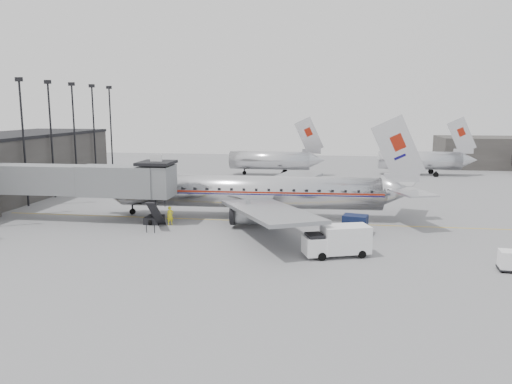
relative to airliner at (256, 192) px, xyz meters
The scene contains 10 objects.
ground 8.30m from the airliner, 95.16° to the right, with size 160.00×160.00×0.00m, color slate.
apron_line 4.04m from the airliner, 37.80° to the right, with size 0.15×60.00×0.01m, color gold.
jet_bridge 17.90m from the airliner, 166.67° to the right, with size 21.00×6.20×7.10m.
floodlight_masts 29.22m from the airliner, 169.52° to the left, with size 0.90×42.25×15.25m.
distant_aircraft_near 34.31m from the airliner, 94.17° to the left, with size 16.39×3.20×10.26m.
distant_aircraft_mid 44.87m from the airliner, 58.41° to the left, with size 16.39×3.20×10.26m.
airliner is the anchor object (origin of this frame).
service_van 15.80m from the airliner, 56.93° to the right, with size 5.62×3.64×2.47m.
baggage_cart_navy 11.97m from the airliner, 29.27° to the right, with size 2.67×2.25×1.83m.
ramp_worker 9.55m from the airliner, 149.30° to the right, with size 0.70×0.46×1.92m, color yellow.
Camera 1 is at (8.58, -44.50, 11.79)m, focal length 35.00 mm.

